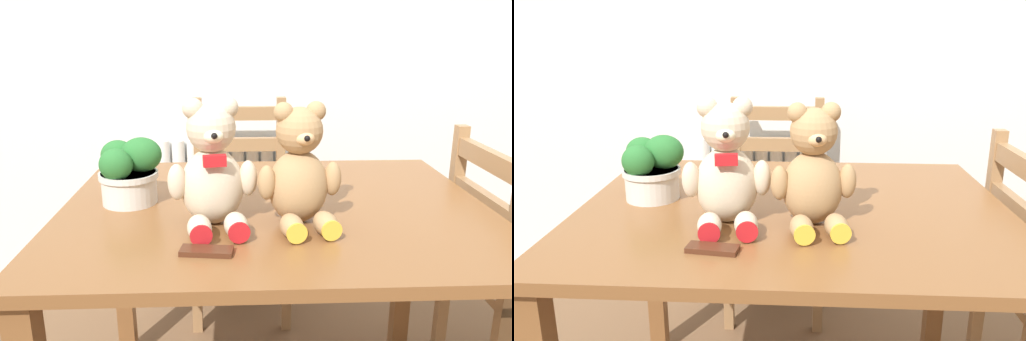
% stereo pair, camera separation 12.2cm
% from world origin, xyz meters
% --- Properties ---
extents(wall_back, '(8.00, 0.04, 2.60)m').
position_xyz_m(wall_back, '(0.00, 1.55, 1.30)').
color(wall_back, silver).
rests_on(wall_back, ground_plane).
extents(radiator, '(0.63, 0.10, 0.73)m').
position_xyz_m(radiator, '(-0.17, 1.48, 0.33)').
color(radiator, white).
rests_on(radiator, ground_plane).
extents(dining_table, '(1.17, 0.93, 0.77)m').
position_xyz_m(dining_table, '(0.00, 0.47, 0.66)').
color(dining_table, brown).
rests_on(dining_table, ground_plane).
extents(wooden_chair_behind, '(0.42, 0.39, 0.95)m').
position_xyz_m(wooden_chair_behind, '(-0.09, 1.26, 0.47)').
color(wooden_chair_behind, '#997047').
rests_on(wooden_chair_behind, ground_plane).
extents(teddy_bear_left, '(0.22, 0.23, 0.32)m').
position_xyz_m(teddy_bear_left, '(-0.16, 0.33, 0.91)').
color(teddy_bear_left, beige).
rests_on(teddy_bear_left, dining_table).
extents(teddy_bear_right, '(0.21, 0.23, 0.30)m').
position_xyz_m(teddy_bear_right, '(0.05, 0.33, 0.90)').
color(teddy_bear_right, tan).
rests_on(teddy_bear_right, dining_table).
extents(potted_plant, '(0.18, 0.16, 0.19)m').
position_xyz_m(potted_plant, '(-0.40, 0.50, 0.86)').
color(potted_plant, beige).
rests_on(potted_plant, dining_table).
extents(chocolate_bar, '(0.12, 0.06, 0.01)m').
position_xyz_m(chocolate_bar, '(-0.17, 0.16, 0.78)').
color(chocolate_bar, '#472314').
rests_on(chocolate_bar, dining_table).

